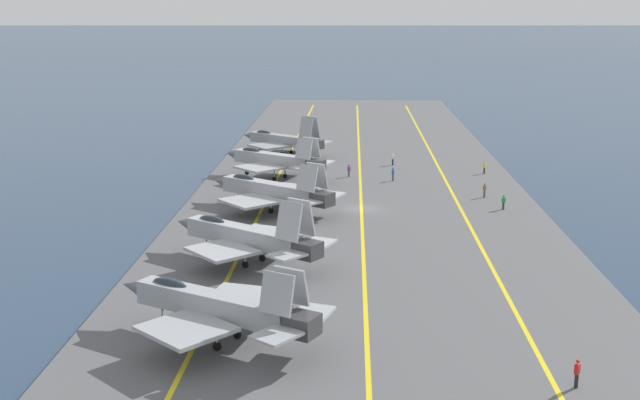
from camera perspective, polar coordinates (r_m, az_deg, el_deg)
ground_plane at (r=92.41m, az=2.96°, el=-0.87°), size 2000.00×2000.00×0.00m
carrier_deck at (r=92.36m, az=2.96°, el=-0.75°), size 219.83×41.55×0.40m
deck_stripe_foul_line at (r=93.16m, az=10.00°, el=-0.68°), size 197.85×1.29×0.01m
deck_stripe_centerline at (r=92.31m, az=2.96°, el=-0.62°), size 197.85×0.36×0.01m
deck_stripe_edge_line at (r=92.87m, az=-4.11°, el=-0.55°), size 197.84×2.61×0.01m
parked_jet_nearest at (r=55.90m, az=-7.36°, el=-7.46°), size 12.66×16.27×6.19m
parked_jet_second at (r=72.55m, az=-5.24°, el=-2.57°), size 13.05×16.05×6.67m
parked_jet_third at (r=91.27m, az=-3.46°, el=0.69°), size 13.92×16.42×6.07m
parked_jet_fourth at (r=107.81m, az=-3.25°, el=2.87°), size 12.93×15.78×6.09m
parked_jet_fifth at (r=125.96m, az=-2.63°, el=4.29°), size 12.90×15.16×6.42m
crew_green_vest at (r=94.01m, az=12.92°, el=-0.11°), size 0.35×0.44×1.71m
crew_blue_vest at (r=107.21m, az=5.22°, el=1.89°), size 0.45×0.38×1.82m
crew_yellow_vest at (r=113.73m, az=11.61°, el=2.33°), size 0.46×0.44×1.76m
crew_white_vest at (r=117.88m, az=5.20°, el=2.96°), size 0.28×0.39×1.81m
crew_purple_vest at (r=109.40m, az=2.07°, el=2.14°), size 0.45×0.45×1.71m
crew_red_vest at (r=52.21m, az=17.81°, el=-11.59°), size 0.46×0.44×1.85m
crew_brown_vest at (r=99.53m, az=11.62°, el=0.74°), size 0.46×0.44×1.78m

